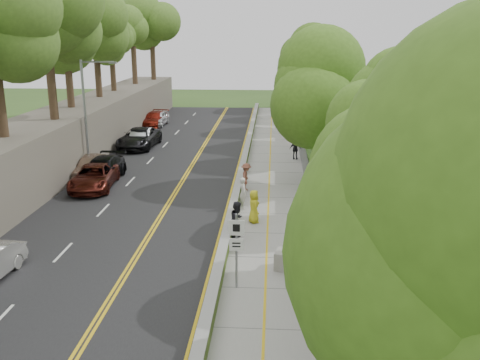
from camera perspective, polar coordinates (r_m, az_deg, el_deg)
The scene contains 24 objects.
ground at distance 24.52m, azimuth -2.36°, elevation -8.22°, with size 140.00×140.00×0.00m, color #33511E.
road at distance 39.36m, azimuth -7.96°, elevation 0.97°, with size 11.20×66.00×0.04m, color black.
sidewalk at distance 38.58m, azimuth 3.69°, elevation 0.80°, with size 4.20×66.00×0.05m, color gray.
jersey_barrier at distance 38.57m, azimuth 0.28°, elevation 1.25°, with size 0.42×66.00×0.60m, color #95DC2A.
rock_embankment at distance 41.30m, azimuth -19.17°, elevation 3.76°, with size 5.00×66.00×4.00m, color #595147.
chainlink_fence at distance 38.41m, azimuth 6.85°, elevation 2.15°, with size 0.04×66.00×2.00m, color slate.
trees_embankment at distance 40.34m, azimuth -19.61°, elevation 15.65°, with size 6.40×66.00×13.00m, color #547D29, non-canonical shape.
trees_fenceside at distance 37.68m, azimuth 10.79°, elevation 10.98°, with size 7.00×66.00×14.00m, color #4E7C21, non-canonical shape.
streetlight at distance 38.86m, azimuth -15.91°, elevation 7.29°, with size 2.52×0.22×8.00m.
signpost at distance 20.90m, azimuth -0.38°, elevation -6.73°, with size 0.62×0.09×3.10m.
construction_barrel at distance 48.71m, azimuth 5.77°, elevation 4.46°, with size 0.54×0.54×0.88m, color orange.
concrete_block at distance 23.19m, azimuth 5.31°, elevation -8.52°, with size 1.20×0.90×0.80m, color gray.
car_2 at distance 35.70m, azimuth -15.33°, elevation 0.29°, with size 2.47×5.36×1.49m, color #521A12.
car_3 at distance 37.35m, azimuth -14.48°, elevation 1.08°, with size 2.19×5.39×1.56m, color black.
car_4 at distance 38.71m, azimuth -15.66°, elevation 1.50°, with size 1.84×4.57×1.56m, color tan.
car_5 at distance 47.65m, azimuth -10.51°, elevation 4.44°, with size 1.68×4.81×1.58m, color #B7BBBF.
car_6 at distance 47.37m, azimuth -10.72°, elevation 4.42°, with size 2.78×6.02×1.67m, color black.
car_7 at distance 57.98m, azimuth -9.13°, elevation 6.44°, with size 2.08×5.12×1.49m, color maroon.
car_8 at distance 58.22m, azimuth -8.78°, elevation 6.52°, with size 1.80×4.47×1.52m, color silver.
painter_0 at distance 28.30m, azimuth 1.48°, elevation -2.83°, with size 0.87×0.57×1.78m, color gold.
painter_1 at distance 30.50m, azimuth 0.33°, elevation -1.39°, with size 0.67×0.44×1.83m, color beige.
painter_2 at distance 26.07m, azimuth -0.26°, elevation -4.33°, with size 0.93×0.73×1.91m, color #232229.
painter_3 at distance 33.93m, azimuth 0.67°, elevation 0.33°, with size 1.15×0.66×1.78m, color brown.
person_far at distance 42.43m, azimuth 5.95°, elevation 3.29°, with size 0.95×0.40×1.63m, color black.
Camera 1 is at (2.40, -22.28, 9.95)m, focal length 40.00 mm.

